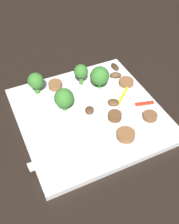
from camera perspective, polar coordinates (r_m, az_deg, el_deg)
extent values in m
plane|color=black|center=(0.58, 0.00, -0.85)|extent=(1.40, 1.40, 0.00)
cube|color=white|center=(0.58, 0.00, -0.43)|extent=(0.29, 0.29, 0.01)
cube|color=silver|center=(0.52, -1.32, -6.82)|extent=(0.15, 0.01, 0.00)
cube|color=silver|center=(0.50, -10.70, -10.60)|extent=(0.04, 0.02, 0.00)
cylinder|color=#408630|center=(0.63, 2.11, 5.92)|extent=(0.01, 0.01, 0.02)
sphere|color=#387A2D|center=(0.61, 2.16, 7.53)|extent=(0.04, 0.04, 0.04)
cylinder|color=#408630|center=(0.63, -1.75, 6.87)|extent=(0.01, 0.01, 0.03)
sphere|color=#387A2D|center=(0.62, -1.80, 8.47)|extent=(0.03, 0.03, 0.03)
cylinder|color=#408630|center=(0.62, -10.85, 4.86)|extent=(0.01, 0.01, 0.02)
sphere|color=#387A2D|center=(0.61, -11.13, 6.40)|extent=(0.04, 0.04, 0.04)
cylinder|color=#408630|center=(0.58, -5.20, 1.36)|extent=(0.01, 0.01, 0.02)
sphere|color=#387A2D|center=(0.56, -5.34, 2.92)|extent=(0.04, 0.04, 0.04)
cylinder|color=brown|center=(0.64, 7.63, 6.16)|extent=(0.04, 0.04, 0.01)
cylinder|color=brown|center=(0.57, 12.46, -0.85)|extent=(0.03, 0.03, 0.01)
cylinder|color=brown|center=(0.56, 5.28, -0.84)|extent=(0.04, 0.04, 0.01)
cylinder|color=brown|center=(0.63, -7.12, 5.58)|extent=(0.04, 0.04, 0.01)
cylinder|color=brown|center=(0.53, 7.55, -4.73)|extent=(0.05, 0.05, 0.01)
ellipsoid|color=brown|center=(0.66, 5.44, 7.63)|extent=(0.03, 0.03, 0.01)
ellipsoid|color=brown|center=(0.59, 5.15, 1.78)|extent=(0.03, 0.03, 0.01)
ellipsoid|color=#4C331E|center=(0.57, -0.14, 0.54)|extent=(0.03, 0.03, 0.01)
ellipsoid|color=brown|center=(0.66, 0.85, 7.58)|extent=(0.03, 0.03, 0.01)
ellipsoid|color=#422B19|center=(0.69, 5.31, 9.37)|extent=(0.02, 0.03, 0.01)
cube|color=yellow|center=(0.61, 6.94, 3.32)|extent=(0.05, 0.04, 0.00)
cube|color=red|center=(0.60, 11.37, 1.76)|extent=(0.04, 0.02, 0.00)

